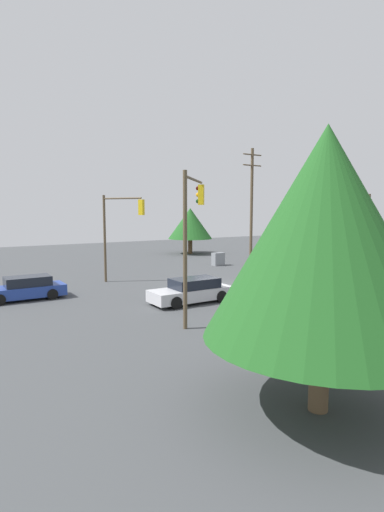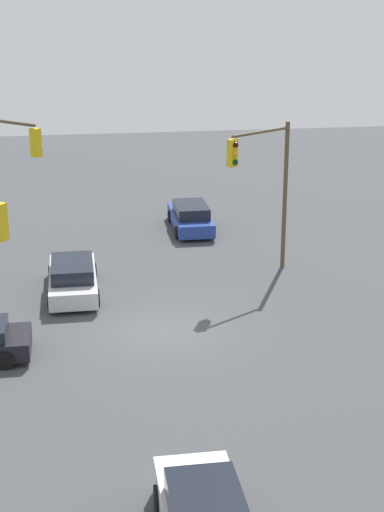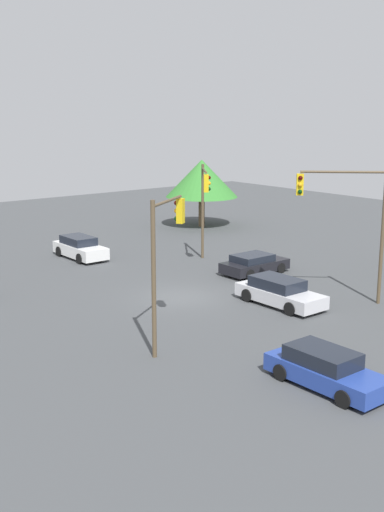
{
  "view_description": "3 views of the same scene",
  "coord_description": "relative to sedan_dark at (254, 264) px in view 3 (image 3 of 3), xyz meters",
  "views": [
    {
      "loc": [
        -16.05,
        -21.63,
        5.16
      ],
      "look_at": [
        -0.69,
        2.46,
        1.89
      ],
      "focal_mm": 28.0,
      "sensor_mm": 36.0,
      "label": 1
    },
    {
      "loc": [
        24.83,
        -2.79,
        11.33
      ],
      "look_at": [
        -1.0,
        1.2,
        2.4
      ],
      "focal_mm": 55.0,
      "sensor_mm": 36.0,
      "label": 2
    },
    {
      "loc": [
        -25.43,
        19.68,
        9.52
      ],
      "look_at": [
        -1.68,
        0.58,
        2.58
      ],
      "focal_mm": 45.0,
      "sensor_mm": 36.0,
      "label": 3
    }
  ],
  "objects": [
    {
      "name": "ground_plane",
      "position": [
        -1.13,
        6.44,
        -0.59
      ],
      "size": [
        80.0,
        80.0,
        0.0
      ],
      "primitive_type": "plane",
      "color": "#424447"
    },
    {
      "name": "sedan_dark",
      "position": [
        0.0,
        0.0,
        0.0
      ],
      "size": [
        2.01,
        4.11,
        1.19
      ],
      "rotation": [
        0.0,
        0.0,
        3.14
      ],
      "color": "black",
      "rests_on": "ground_plane"
    },
    {
      "name": "sedan_blue",
      "position": [
        -13.1,
        9.27,
        0.06
      ],
      "size": [
        4.52,
        1.87,
        1.35
      ],
      "rotation": [
        0.0,
        0.0,
        1.57
      ],
      "color": "#233D93",
      "rests_on": "ground_plane"
    },
    {
      "name": "sedan_silver",
      "position": [
        -5.32,
        3.42,
        0.07
      ],
      "size": [
        4.75,
        1.94,
        1.37
      ],
      "rotation": [
        0.0,
        0.0,
        1.57
      ],
      "color": "silver",
      "rests_on": "ground_plane"
    },
    {
      "name": "sedan_white",
      "position": [
        10.16,
        6.04,
        0.11
      ],
      "size": [
        4.47,
        1.87,
        1.44
      ],
      "rotation": [
        0.0,
        0.0,
        1.57
      ],
      "color": "silver",
      "rests_on": "ground_plane"
    },
    {
      "name": "traffic_signal_main",
      "position": [
        -7.17,
        0.52,
        4.11
      ],
      "size": [
        3.14,
        3.32,
        6.85
      ],
      "rotation": [
        0.0,
        0.0,
        0.81
      ],
      "color": "brown",
      "rests_on": "ground_plane"
    },
    {
      "name": "traffic_signal_cross",
      "position": [
        4.09,
        0.48,
        3.61
      ],
      "size": [
        2.9,
        2.2,
        6.16
      ],
      "rotation": [
        0.0,
        0.0,
        2.51
      ],
      "color": "brown",
      "rests_on": "ground_plane"
    },
    {
      "name": "traffic_signal_aux",
      "position": [
        -6.38,
        11.28,
        3.66
      ],
      "size": [
        2.03,
        2.93,
        6.25
      ],
      "rotation": [
        0.0,
        0.0,
        -1.0
      ],
      "color": "brown",
      "rests_on": "ground_plane"
    },
    {
      "name": "tree_left",
      "position": [
        14.33,
        -7.81,
        3.42
      ],
      "size": [
        5.97,
        5.97,
        5.56
      ],
      "color": "brown",
      "rests_on": "ground_plane"
    }
  ]
}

